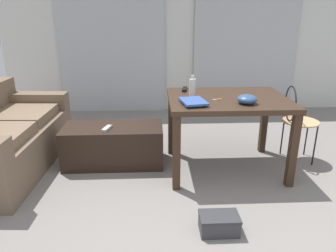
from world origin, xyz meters
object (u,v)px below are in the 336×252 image
bottle_near (192,87)px  book_stack (193,102)px  tv_remote_on_table (185,89)px  coffee_table (114,145)px  bowl (247,99)px  shoebox (219,223)px  scissors (218,99)px  tv_remote_primary (107,128)px  couch (1,140)px  craft_table (227,108)px  wire_chair (296,115)px

bottle_near → book_stack: size_ratio=0.66×
book_stack → tv_remote_on_table: size_ratio=1.74×
coffee_table → bowl: bearing=-17.2°
bowl → shoebox: bearing=-115.0°
book_stack → scissors: size_ratio=3.15×
tv_remote_on_table → shoebox: tv_remote_on_table is taller
bowl → bottle_near: bearing=146.7°
bowl → tv_remote_primary: (-1.36, 0.32, -0.38)m
couch → craft_table: couch is taller
couch → bottle_near: bottle_near is taller
couch → shoebox: couch is taller
coffee_table → tv_remote_on_table: bearing=11.6°
book_stack → tv_remote_primary: 0.98m
wire_chair → bottle_near: 1.20m
wire_chair → tv_remote_on_table: size_ratio=4.57×
wire_chair → book_stack: bearing=-161.3°
book_stack → tv_remote_primary: (-0.86, 0.31, -0.36)m
bottle_near → shoebox: 1.39m
couch → bottle_near: size_ratio=8.40×
bottle_near → bowl: bearing=-33.3°
couch → tv_remote_on_table: (1.94, 0.21, 0.47)m
couch → bowl: 2.55m
coffee_table → bottle_near: bottle_near is taller
book_stack → shoebox: 1.11m
wire_chair → shoebox: size_ratio=2.82×
coffee_table → bowl: size_ratio=5.78×
book_stack → scissors: bearing=30.2°
wire_chair → scissors: 0.98m
bottle_near → shoebox: bottle_near is taller
craft_table → bottle_near: (-0.35, 0.07, 0.20)m
wire_chair → craft_table: bearing=-167.9°
wire_chair → tv_remote_on_table: bearing=172.5°
tv_remote_primary → bottle_near: bearing=15.7°
tv_remote_on_table → wire_chair: bearing=2.1°
book_stack → tv_remote_on_table: bearing=92.6°
coffee_table → bowl: 1.50m
coffee_table → wire_chair: 2.01m
craft_table → tv_remote_on_table: bearing=140.8°
book_stack → scissors: 0.31m
tv_remote_primary → coffee_table: bearing=75.8°
wire_chair → tv_remote_on_table: 1.24m
shoebox → tv_remote_on_table: bearing=95.7°
coffee_table → scissors: scissors is taller
book_stack → tv_remote_on_table: book_stack is taller
bowl → scissors: size_ratio=1.80×
couch → tv_remote_primary: couch is taller
bowl → craft_table: bearing=117.3°
coffee_table → bottle_near: bearing=-6.5°
couch → book_stack: size_ratio=5.55×
shoebox → craft_table: bearing=76.0°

